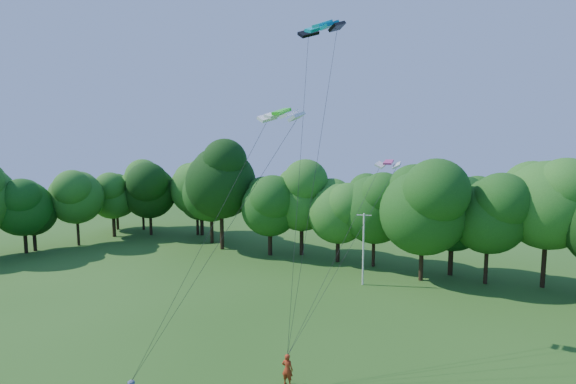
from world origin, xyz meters
The scene contains 8 objects.
utility_pole centered at (-1.79, 29.95, 3.68)m, with size 1.38×0.48×7.10m.
kite_flyer_left centered at (1.59, 10.81, 0.94)m, with size 0.68×0.45×1.87m, color #A62E15.
kite_teal centered at (0.71, 16.41, 21.54)m, with size 3.34×2.10×0.68m.
kite_green centered at (1.27, 10.73, 15.70)m, with size 2.65×1.40×0.45m.
kite_pink centered at (4.13, 19.81, 12.63)m, with size 1.81×1.04×0.34m.
tree_back_west centered at (-31.02, 38.56, 6.46)m, with size 7.11×7.11×10.34m.
tree_back_center centered at (4.71, 37.87, 6.87)m, with size 7.56×7.56×11.00m.
tree_flank_west centered at (-42.28, 18.89, 6.89)m, with size 7.58×7.58×11.03m.
Camera 1 is at (14.78, -9.98, 14.23)m, focal length 28.00 mm.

